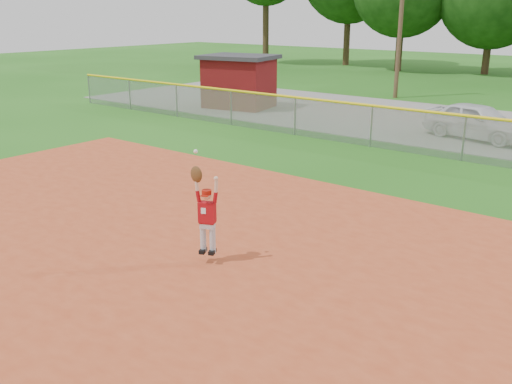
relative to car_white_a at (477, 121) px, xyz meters
The scene contains 6 objects.
ground 13.64m from the car_white_a, 86.97° to the right, with size 120.00×120.00×0.00m, color #215F15.
clay_infield 16.63m from the car_white_a, 87.51° to the right, with size 24.00×16.00×0.04m, color #AD3F1F.
car_white_a is the anchor object (origin of this frame).
utility_shed 12.01m from the car_white_a, behind, with size 3.98×3.36×2.64m.
outfield_fence 3.67m from the car_white_a, 78.67° to the right, with size 40.06×0.10×1.55m.
ballplayer 14.70m from the car_white_a, 91.48° to the right, with size 0.56×0.33×2.04m.
Camera 1 is at (5.97, -8.49, 4.71)m, focal length 40.00 mm.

